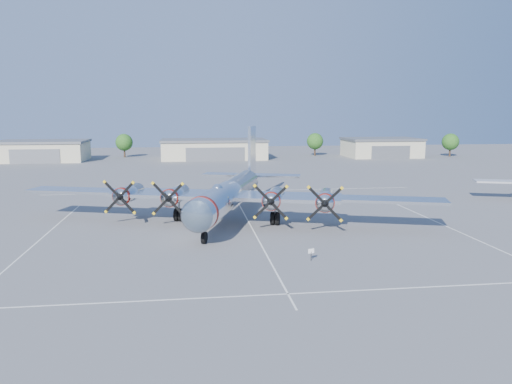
{
  "coord_description": "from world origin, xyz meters",
  "views": [
    {
      "loc": [
        -6.78,
        -55.36,
        12.88
      ],
      "look_at": [
        1.18,
        3.94,
        3.2
      ],
      "focal_mm": 35.0,
      "sensor_mm": 36.0,
      "label": 1
    }
  ],
  "objects": [
    {
      "name": "ground",
      "position": [
        0.0,
        0.0,
        0.0
      ],
      "size": [
        260.0,
        260.0,
        0.0
      ],
      "primitive_type": "plane",
      "color": "#525255",
      "rests_on": "ground"
    },
    {
      "name": "hangar_east",
      "position": [
        48.0,
        81.96,
        2.71
      ],
      "size": [
        20.6,
        14.6,
        5.4
      ],
      "color": "beige",
      "rests_on": "ground"
    },
    {
      "name": "hangar_center",
      "position": [
        0.0,
        81.96,
        2.71
      ],
      "size": [
        28.6,
        14.6,
        5.4
      ],
      "color": "beige",
      "rests_on": "ground"
    },
    {
      "name": "info_placard",
      "position": [
        3.57,
        -14.39,
        0.77
      ],
      "size": [
        0.56,
        0.18,
        1.09
      ],
      "rotation": [
        0.0,
        0.0,
        0.26
      ],
      "color": "black",
      "rests_on": "ground"
    },
    {
      "name": "tree_far_east",
      "position": [
        68.0,
        80.0,
        4.22
      ],
      "size": [
        4.8,
        4.8,
        6.64
      ],
      "color": "#382619",
      "rests_on": "ground"
    },
    {
      "name": "hangar_west",
      "position": [
        -45.0,
        81.96,
        2.71
      ],
      "size": [
        22.6,
        14.6,
        5.4
      ],
      "color": "beige",
      "rests_on": "ground"
    },
    {
      "name": "parking_lines",
      "position": [
        0.0,
        -1.75,
        0.01
      ],
      "size": [
        60.0,
        50.08,
        0.01
      ],
      "color": "silver",
      "rests_on": "ground"
    },
    {
      "name": "main_bomber_b29",
      "position": [
        -2.0,
        3.46,
        0.0
      ],
      "size": [
        56.65,
        46.66,
        10.79
      ],
      "primitive_type": null,
      "rotation": [
        0.0,
        0.0,
        -0.31
      ],
      "color": "silver",
      "rests_on": "ground"
    },
    {
      "name": "tree_east",
      "position": [
        30.0,
        88.0,
        4.22
      ],
      "size": [
        4.8,
        4.8,
        6.64
      ],
      "color": "#382619",
      "rests_on": "ground"
    },
    {
      "name": "tree_west",
      "position": [
        -25.0,
        90.0,
        4.22
      ],
      "size": [
        4.8,
        4.8,
        6.64
      ],
      "color": "#382619",
      "rests_on": "ground"
    }
  ]
}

